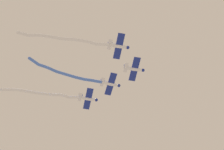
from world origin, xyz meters
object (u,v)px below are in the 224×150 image
at_px(airplane_lead, 134,69).
at_px(airplane_slot, 88,99).
at_px(airplane_left_wing, 111,84).
at_px(airplane_right_wing, 119,46).

bearing_deg(airplane_lead, airplane_slot, 132.47).
xyz_separation_m(airplane_left_wing, airplane_slot, (-4.56, -5.92, -0.30)).
distance_m(airplane_left_wing, airplane_slot, 7.48).
bearing_deg(airplane_left_wing, airplane_slot, 128.27).
relative_size(airplane_lead, airplane_right_wing, 1.00).
distance_m(airplane_left_wing, airplane_right_wing, 11.13).
relative_size(airplane_left_wing, airplane_right_wing, 1.00).
xyz_separation_m(airplane_lead, airplane_left_wing, (-4.58, -5.92, 0.00)).
bearing_deg(airplane_right_wing, airplane_lead, 48.07).
bearing_deg(airplane_right_wing, airplane_slot, 106.76).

